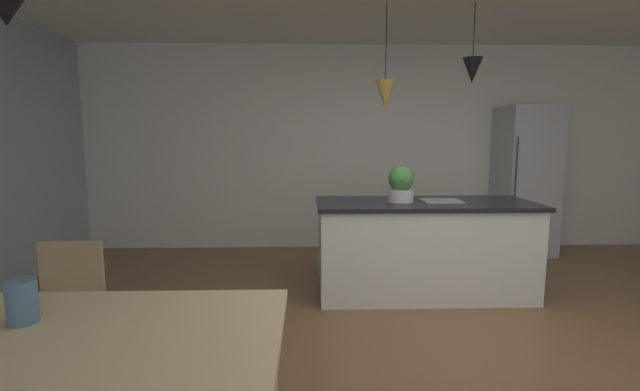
{
  "coord_description": "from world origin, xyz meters",
  "views": [
    {
      "loc": [
        -1.07,
        -2.59,
        1.51
      ],
      "look_at": [
        -1.0,
        0.12,
        1.13
      ],
      "focal_mm": 24.19,
      "sensor_mm": 36.0,
      "label": 1
    }
  ],
  "objects_px": {
    "chair_far_left": "(63,312)",
    "potted_plant_on_island": "(401,184)",
    "kitchen_island": "(423,247)",
    "refrigerator": "(525,181)",
    "dining_table": "(47,350)",
    "vase_on_dining_table": "(22,302)"
  },
  "relations": [
    {
      "from": "chair_far_left",
      "to": "potted_plant_on_island",
      "type": "bearing_deg",
      "value": 32.94
    },
    {
      "from": "chair_far_left",
      "to": "kitchen_island",
      "type": "relative_size",
      "value": 0.43
    },
    {
      "from": "refrigerator",
      "to": "potted_plant_on_island",
      "type": "relative_size",
      "value": 5.58
    },
    {
      "from": "chair_far_left",
      "to": "potted_plant_on_island",
      "type": "height_order",
      "value": "potted_plant_on_island"
    },
    {
      "from": "dining_table",
      "to": "kitchen_island",
      "type": "xyz_separation_m",
      "value": [
        2.13,
        2.35,
        -0.21
      ]
    },
    {
      "from": "dining_table",
      "to": "chair_far_left",
      "type": "relative_size",
      "value": 2.13
    },
    {
      "from": "chair_far_left",
      "to": "refrigerator",
      "type": "height_order",
      "value": "refrigerator"
    },
    {
      "from": "kitchen_island",
      "to": "dining_table",
      "type": "bearing_deg",
      "value": -132.24
    },
    {
      "from": "dining_table",
      "to": "chair_far_left",
      "type": "distance_m",
      "value": 0.96
    },
    {
      "from": "kitchen_island",
      "to": "vase_on_dining_table",
      "type": "height_order",
      "value": "vase_on_dining_table"
    },
    {
      "from": "dining_table",
      "to": "chair_far_left",
      "type": "bearing_deg",
      "value": 116.42
    },
    {
      "from": "chair_far_left",
      "to": "potted_plant_on_island",
      "type": "distance_m",
      "value": 2.83
    },
    {
      "from": "dining_table",
      "to": "kitchen_island",
      "type": "bearing_deg",
      "value": 47.76
    },
    {
      "from": "chair_far_left",
      "to": "vase_on_dining_table",
      "type": "xyz_separation_m",
      "value": [
        0.27,
        -0.74,
        0.35
      ]
    },
    {
      "from": "dining_table",
      "to": "chair_far_left",
      "type": "height_order",
      "value": "chair_far_left"
    },
    {
      "from": "chair_far_left",
      "to": "refrigerator",
      "type": "xyz_separation_m",
      "value": [
        4.26,
        2.98,
        0.47
      ]
    },
    {
      "from": "kitchen_island",
      "to": "vase_on_dining_table",
      "type": "bearing_deg",
      "value": -135.57
    },
    {
      "from": "kitchen_island",
      "to": "refrigerator",
      "type": "bearing_deg",
      "value": 40.82
    },
    {
      "from": "chair_far_left",
      "to": "refrigerator",
      "type": "bearing_deg",
      "value": 34.97
    },
    {
      "from": "refrigerator",
      "to": "kitchen_island",
      "type": "bearing_deg",
      "value": -139.18
    },
    {
      "from": "dining_table",
      "to": "refrigerator",
      "type": "xyz_separation_m",
      "value": [
        3.84,
        3.82,
        0.27
      ]
    },
    {
      "from": "chair_far_left",
      "to": "kitchen_island",
      "type": "xyz_separation_m",
      "value": [
        2.55,
        1.51,
        -0.01
      ]
    }
  ]
}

